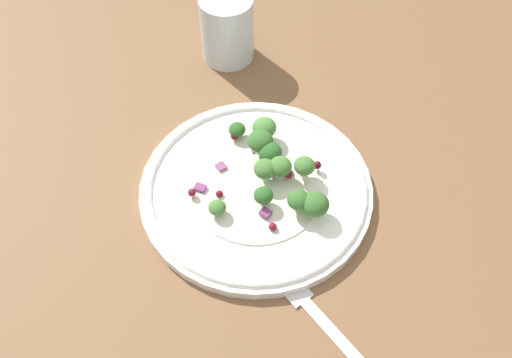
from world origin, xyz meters
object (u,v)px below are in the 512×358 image
object	(u,v)px
plate	(256,189)
broccoli_floret_2	(263,196)
broccoli_floret_0	(217,208)
fork	(336,335)
water_glass	(227,28)
broccoli_floret_1	(260,141)

from	to	relation	value
plate	broccoli_floret_2	bearing A→B (deg)	165.66
plate	broccoli_floret_0	distance (cm)	5.77
broccoli_floret_0	broccoli_floret_2	distance (cm)	5.15
broccoli_floret_0	fork	distance (cm)	17.98
broccoli_floret_2	fork	xyz separation A→B (cm)	(-15.98, 2.10, -2.68)
broccoli_floret_0	water_glass	world-z (taller)	water_glass
fork	water_glass	bearing A→B (deg)	-16.91
broccoli_floret_0	water_glass	xyz separation A→B (cm)	(22.55, -14.97, 2.15)
plate	fork	size ratio (longest dim) A/B	1.41
plate	fork	distance (cm)	18.66
fork	water_glass	world-z (taller)	water_glass
water_glass	broccoli_floret_0	bearing A→B (deg)	146.42
broccoli_floret_2	fork	size ratio (longest dim) A/B	0.12
broccoli_floret_1	water_glass	distance (cm)	19.40
water_glass	fork	bearing A→B (deg)	163.09
broccoli_floret_1	water_glass	bearing A→B (deg)	-19.95
broccoli_floret_0	broccoli_floret_2	bearing A→B (deg)	-108.74
broccoli_floret_2	broccoli_floret_0	bearing A→B (deg)	71.26
plate	broccoli_floret_1	bearing A→B (deg)	-39.26
plate	broccoli_floret_2	world-z (taller)	broccoli_floret_2
broccoli_floret_2	plate	bearing A→B (deg)	-14.34
plate	broccoli_floret_1	xyz separation A→B (cm)	(3.51, -2.87, 2.94)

